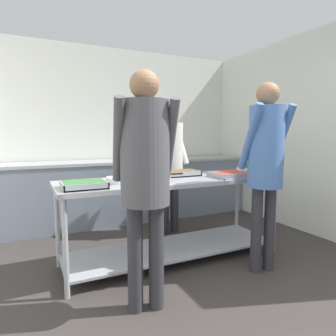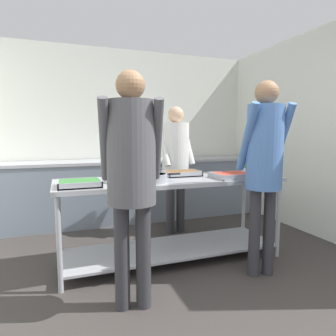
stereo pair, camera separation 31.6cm
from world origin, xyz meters
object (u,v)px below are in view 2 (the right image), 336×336
Objects in this scene: sauce_pan at (154,178)px; water_bottle at (190,152)px; serving_tray_roast at (79,183)px; broccoli_bowl at (252,170)px; cook_behind_counter at (176,156)px; plate_stack at (115,179)px; serving_tray_vegetables at (182,173)px; serving_tray_greens at (232,176)px; guest_serving_right at (131,165)px; guest_serving_left at (264,156)px.

water_bottle is at bearing 56.96° from sauce_pan.
water_bottle reaches higher than serving_tray_roast.
water_bottle is (1.19, 1.84, 0.12)m from sauce_pan.
cook_behind_counter is (-0.62, 0.80, 0.13)m from broccoli_bowl.
plate_stack reaches higher than serving_tray_vegetables.
serving_tray_greens is at bearing -0.71° from serving_tray_roast.
guest_serving_right is (0.34, -0.58, 0.21)m from serving_tray_roast.
plate_stack is at bearing 158.68° from sauce_pan.
water_bottle is (0.59, 0.86, -0.01)m from cook_behind_counter.
serving_tray_greens is (1.21, -0.13, -0.00)m from plate_stack.
serving_tray_greens is 1.86m from water_bottle.
broccoli_bowl is 1.13× the size of water_bottle.
water_bottle is at bearing 55.53° from cook_behind_counter.
plate_stack is 2.30m from water_bottle.
guest_serving_left is 1.26m from guest_serving_right.
guest_serving_right is (-0.77, -0.90, 0.21)m from serving_tray_vegetables.
guest_serving_left is 1.45m from cook_behind_counter.
plate_stack is 0.13× the size of guest_serving_right.
plate_stack is 0.13× the size of cook_behind_counter.
cook_behind_counter is (0.95, 0.84, 0.14)m from plate_stack.
plate_stack is at bearing 173.97° from serving_tray_greens.
guest_serving_left is at bearing -116.78° from broccoli_bowl.
serving_tray_greens is at bearing 96.39° from guest_serving_left.
guest_serving_right is at bearing -154.98° from broccoli_bowl.
sauce_pan is 0.68m from guest_serving_right.
broccoli_bowl is at bearing -89.08° from water_bottle.
serving_tray_greens is at bearing -6.03° from plate_stack.
broccoli_bowl is at bearing -12.17° from serving_tray_vegetables.
water_bottle is at bearing 44.04° from serving_tray_roast.
serving_tray_vegetables is 0.22× the size of guest_serving_left.
guest_serving_left reaches higher than plate_stack.
guest_serving_left is at bearing -97.07° from water_bottle.
guest_serving_right reaches higher than sauce_pan.
sauce_pan is at bearing -121.72° from cook_behind_counter.
cook_behind_counter reaches higher than serving_tray_roast.
broccoli_bowl reaches higher than serving_tray_vegetables.
serving_tray_vegetables is 0.81m from broccoli_bowl.
cook_behind_counter is (0.17, 0.63, 0.15)m from serving_tray_vegetables.
serving_tray_roast is at bearing -164.03° from serving_tray_vegetables.
cook_behind_counter is (0.94, 1.53, -0.06)m from guest_serving_right.
sauce_pan reaches higher than serving_tray_vegetables.
cook_behind_counter is (-0.26, 0.97, 0.15)m from serving_tray_greens.
serving_tray_roast is 0.91× the size of serving_tray_greens.
serving_tray_greens is at bearing -37.81° from serving_tray_vegetables.
guest_serving_right reaches higher than plate_stack.
broccoli_bowl is at bearing 1.35° from plate_stack.
sauce_pan is at bearing 154.25° from guest_serving_left.
cook_behind_counter is at bearing 102.37° from guest_serving_left.
serving_tray_greens is 0.24× the size of cook_behind_counter.
serving_tray_vegetables is 0.23× the size of cook_behind_counter.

